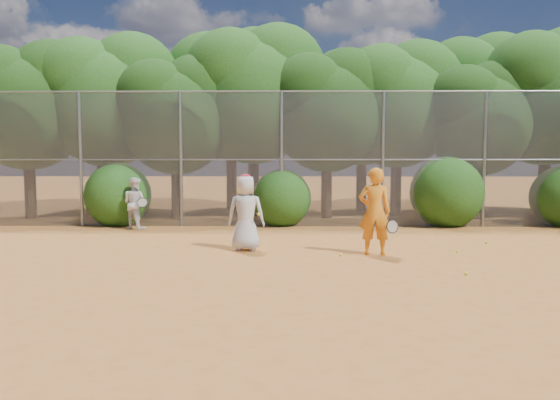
{
  "coord_description": "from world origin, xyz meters",
  "views": [
    {
      "loc": [
        -0.84,
        -10.23,
        2.21
      ],
      "look_at": [
        -1.0,
        2.5,
        1.1
      ],
      "focal_mm": 35.0,
      "sensor_mm": 36.0,
      "label": 1
    }
  ],
  "objects": [
    {
      "name": "tree_0",
      "position": [
        -9.44,
        8.04,
        3.93
      ],
      "size": [
        4.38,
        3.81,
        6.0
      ],
      "color": "black",
      "rests_on": "ground"
    },
    {
      "name": "tree_7",
      "position": [
        8.06,
        8.64,
        4.28
      ],
      "size": [
        4.77,
        4.14,
        6.53
      ],
      "color": "black",
      "rests_on": "ground"
    },
    {
      "name": "fence_back",
      "position": [
        -0.12,
        6.0,
        2.05
      ],
      "size": [
        20.05,
        0.09,
        4.03
      ],
      "color": "gray",
      "rests_on": "ground"
    },
    {
      "name": "tree_11",
      "position": [
        2.06,
        10.64,
        4.16
      ],
      "size": [
        4.64,
        4.03,
        6.35
      ],
      "color": "black",
      "rests_on": "ground"
    },
    {
      "name": "tree_3",
      "position": [
        -1.94,
        8.84,
        4.4
      ],
      "size": [
        4.89,
        4.26,
        6.7
      ],
      "color": "black",
      "rests_on": "ground"
    },
    {
      "name": "tree_10",
      "position": [
        -2.93,
        11.05,
        4.63
      ],
      "size": [
        5.15,
        4.48,
        7.06
      ],
      "color": "black",
      "rests_on": "ground"
    },
    {
      "name": "tree_12",
      "position": [
        6.56,
        11.24,
        4.51
      ],
      "size": [
        5.02,
        4.37,
        6.88
      ],
      "color": "black",
      "rests_on": "ground"
    },
    {
      "name": "bush_2",
      "position": [
        4.0,
        6.3,
        1.1
      ],
      "size": [
        2.2,
        2.2,
        2.2
      ],
      "primitive_type": "sphere",
      "color": "#1A4611",
      "rests_on": "ground"
    },
    {
      "name": "player_yellow",
      "position": [
        1.05,
        1.46,
        0.94
      ],
      "size": [
        0.86,
        0.53,
        1.89
      ],
      "rotation": [
        0.0,
        0.0,
        3.06
      ],
      "color": "orange",
      "rests_on": "ground"
    },
    {
      "name": "tree_6",
      "position": [
        5.55,
        8.03,
        3.47
      ],
      "size": [
        3.86,
        3.36,
        5.29
      ],
      "color": "black",
      "rests_on": "ground"
    },
    {
      "name": "bush_0",
      "position": [
        -6.0,
        6.3,
        1.0
      ],
      "size": [
        2.0,
        2.0,
        2.0
      ],
      "primitive_type": "sphere",
      "color": "#1A4611",
      "rests_on": "ground"
    },
    {
      "name": "ball_1",
      "position": [
        2.93,
        1.73,
        0.03
      ],
      "size": [
        0.07,
        0.07,
        0.07
      ],
      "primitive_type": "sphere",
      "color": "yellow",
      "rests_on": "ground"
    },
    {
      "name": "player_white",
      "position": [
        -5.23,
        5.36,
        0.75
      ],
      "size": [
        0.91,
        0.83,
        1.5
      ],
      "rotation": [
        0.0,
        0.0,
        2.68
      ],
      "color": "white",
      "rests_on": "ground"
    },
    {
      "name": "tree_9",
      "position": [
        -7.94,
        10.84,
        4.34
      ],
      "size": [
        4.83,
        4.2,
        6.62
      ],
      "color": "black",
      "rests_on": "ground"
    },
    {
      "name": "player_teen",
      "position": [
        -1.76,
        1.96,
        0.86
      ],
      "size": [
        0.87,
        0.6,
        1.74
      ],
      "rotation": [
        0.0,
        0.0,
        3.07
      ],
      "color": "silver",
      "rests_on": "ground"
    },
    {
      "name": "tree_4",
      "position": [
        0.55,
        8.24,
        3.76
      ],
      "size": [
        4.19,
        3.64,
        5.73
      ],
      "color": "black",
      "rests_on": "ground"
    },
    {
      "name": "ball_5",
      "position": [
        4.0,
        2.91,
        0.03
      ],
      "size": [
        0.07,
        0.07,
        0.07
      ],
      "primitive_type": "sphere",
      "color": "yellow",
      "rests_on": "ground"
    },
    {
      "name": "bush_1",
      "position": [
        -1.0,
        6.3,
        0.9
      ],
      "size": [
        1.8,
        1.8,
        1.8
      ],
      "primitive_type": "sphere",
      "color": "#1A4611",
      "rests_on": "ground"
    },
    {
      "name": "tree_5",
      "position": [
        3.06,
        9.04,
        4.05
      ],
      "size": [
        4.51,
        3.92,
        6.17
      ],
      "color": "black",
      "rests_on": "ground"
    },
    {
      "name": "ball_4",
      "position": [
        0.32,
        1.31,
        0.03
      ],
      "size": [
        0.07,
        0.07,
        0.07
      ],
      "primitive_type": "sphere",
      "color": "yellow",
      "rests_on": "ground"
    },
    {
      "name": "ball_0",
      "position": [
        0.92,
        1.6,
        0.03
      ],
      "size": [
        0.07,
        0.07,
        0.07
      ],
      "primitive_type": "sphere",
      "color": "yellow",
      "rests_on": "ground"
    },
    {
      "name": "tree_2",
      "position": [
        -4.45,
        7.83,
        3.58
      ],
      "size": [
        3.99,
        3.47,
        5.47
      ],
      "color": "black",
      "rests_on": "ground"
    },
    {
      "name": "ball_2",
      "position": [
        2.39,
        -0.51,
        0.03
      ],
      "size": [
        0.07,
        0.07,
        0.07
      ],
      "primitive_type": "sphere",
      "color": "yellow",
      "rests_on": "ground"
    },
    {
      "name": "tree_1",
      "position": [
        -6.94,
        8.54,
        4.16
      ],
      "size": [
        4.64,
        4.03,
        6.35
      ],
      "color": "black",
      "rests_on": "ground"
    },
    {
      "name": "ground",
      "position": [
        0.0,
        0.0,
        0.0
      ],
      "size": [
        80.0,
        80.0,
        0.0
      ],
      "primitive_type": "plane",
      "color": "#AA6126",
      "rests_on": "ground"
    }
  ]
}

